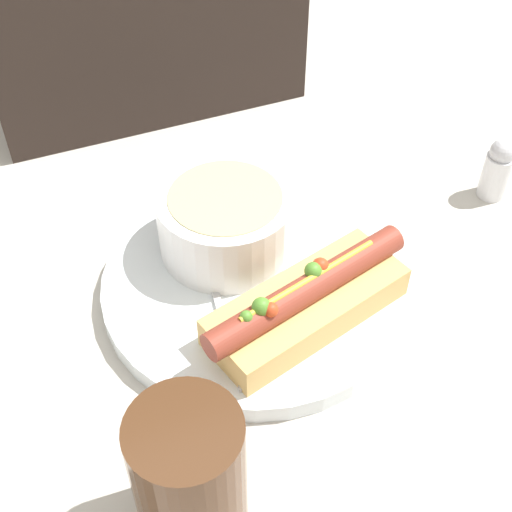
{
  "coord_description": "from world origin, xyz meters",
  "views": [
    {
      "loc": [
        -0.16,
        -0.4,
        0.48
      ],
      "look_at": [
        0.0,
        0.0,
        0.04
      ],
      "focal_mm": 50.0,
      "sensor_mm": 36.0,
      "label": 1
    }
  ],
  "objects_px": {
    "soup_bowl": "(226,220)",
    "drinking_glass": "(190,477)",
    "hot_dog": "(307,302)",
    "salt_shaker": "(498,169)",
    "spoon": "(212,280)"
  },
  "relations": [
    {
      "from": "hot_dog",
      "to": "salt_shaker",
      "type": "bearing_deg",
      "value": 4.22
    },
    {
      "from": "salt_shaker",
      "to": "drinking_glass",
      "type": "bearing_deg",
      "value": -151.77
    },
    {
      "from": "hot_dog",
      "to": "drinking_glass",
      "type": "height_order",
      "value": "drinking_glass"
    },
    {
      "from": "spoon",
      "to": "drinking_glass",
      "type": "distance_m",
      "value": 0.21
    },
    {
      "from": "hot_dog",
      "to": "drinking_glass",
      "type": "relative_size",
      "value": 1.66
    },
    {
      "from": "drinking_glass",
      "to": "salt_shaker",
      "type": "xyz_separation_m",
      "value": [
        0.39,
        0.21,
        -0.03
      ]
    },
    {
      "from": "hot_dog",
      "to": "salt_shaker",
      "type": "xyz_separation_m",
      "value": [
        0.25,
        0.09,
        -0.01
      ]
    },
    {
      "from": "hot_dog",
      "to": "spoon",
      "type": "distance_m",
      "value": 0.09
    },
    {
      "from": "hot_dog",
      "to": "soup_bowl",
      "type": "height_order",
      "value": "soup_bowl"
    },
    {
      "from": "hot_dog",
      "to": "soup_bowl",
      "type": "xyz_separation_m",
      "value": [
        -0.03,
        0.1,
        0.01
      ]
    },
    {
      "from": "hot_dog",
      "to": "spoon",
      "type": "bearing_deg",
      "value": 115.63
    },
    {
      "from": "salt_shaker",
      "to": "spoon",
      "type": "bearing_deg",
      "value": -175.77
    },
    {
      "from": "soup_bowl",
      "to": "drinking_glass",
      "type": "relative_size",
      "value": 1.04
    },
    {
      "from": "spoon",
      "to": "salt_shaker",
      "type": "bearing_deg",
      "value": -77.91
    },
    {
      "from": "soup_bowl",
      "to": "drinking_glass",
      "type": "bearing_deg",
      "value": -115.84
    }
  ]
}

